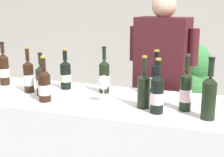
{
  "coord_description": "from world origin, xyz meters",
  "views": [
    {
      "loc": [
        0.81,
        -1.91,
        1.59
      ],
      "look_at": [
        0.18,
        0.0,
        1.09
      ],
      "focal_mm": 49.89,
      "sensor_mm": 36.0,
      "label": 1
    }
  ],
  "objects_px": {
    "wine_bottle_0": "(104,76)",
    "wine_bottle_6": "(209,96)",
    "wine_bottle_1": "(29,76)",
    "wine_glass": "(104,84)",
    "wine_bottle_5": "(66,74)",
    "potted_shrub": "(188,90)",
    "wine_bottle_7": "(144,89)",
    "wine_bottle_2": "(156,79)",
    "wine_bottle_3": "(44,85)",
    "wine_bottle_8": "(157,93)",
    "wine_bottle_9": "(41,80)",
    "wine_bottle_10": "(186,91)",
    "person_server": "(161,97)",
    "wine_bottle_4": "(4,69)"
  },
  "relations": [
    {
      "from": "wine_bottle_1",
      "to": "wine_glass",
      "type": "height_order",
      "value": "wine_bottle_1"
    },
    {
      "from": "wine_bottle_2",
      "to": "wine_bottle_4",
      "type": "height_order",
      "value": "wine_bottle_4"
    },
    {
      "from": "wine_bottle_5",
      "to": "wine_bottle_9",
      "type": "distance_m",
      "value": 0.22
    },
    {
      "from": "wine_bottle_1",
      "to": "wine_bottle_6",
      "type": "xyz_separation_m",
      "value": [
        1.26,
        -0.16,
        0.02
      ]
    },
    {
      "from": "wine_glass",
      "to": "potted_shrub",
      "type": "distance_m",
      "value": 1.16
    },
    {
      "from": "wine_bottle_7",
      "to": "wine_bottle_2",
      "type": "bearing_deg",
      "value": 85.37
    },
    {
      "from": "wine_bottle_0",
      "to": "person_server",
      "type": "xyz_separation_m",
      "value": [
        0.34,
        0.45,
        -0.26
      ]
    },
    {
      "from": "wine_bottle_6",
      "to": "wine_bottle_8",
      "type": "bearing_deg",
      "value": 178.08
    },
    {
      "from": "wine_bottle_3",
      "to": "wine_bottle_10",
      "type": "xyz_separation_m",
      "value": [
        0.91,
        0.11,
        0.01
      ]
    },
    {
      "from": "wine_bottle_1",
      "to": "wine_bottle_10",
      "type": "bearing_deg",
      "value": -2.53
    },
    {
      "from": "wine_bottle_4",
      "to": "wine_bottle_7",
      "type": "distance_m",
      "value": 1.2
    },
    {
      "from": "wine_bottle_9",
      "to": "wine_glass",
      "type": "distance_m",
      "value": 0.48
    },
    {
      "from": "wine_bottle_0",
      "to": "wine_bottle_6",
      "type": "relative_size",
      "value": 0.96
    },
    {
      "from": "wine_bottle_0",
      "to": "wine_bottle_1",
      "type": "xyz_separation_m",
      "value": [
        -0.53,
        -0.16,
        -0.0
      ]
    },
    {
      "from": "wine_bottle_3",
      "to": "person_server",
      "type": "distance_m",
      "value": 1.03
    },
    {
      "from": "wine_bottle_2",
      "to": "wine_bottle_3",
      "type": "xyz_separation_m",
      "value": [
        -0.68,
        -0.37,
        -0.01
      ]
    },
    {
      "from": "wine_bottle_6",
      "to": "wine_bottle_7",
      "type": "relative_size",
      "value": 1.08
    },
    {
      "from": "wine_bottle_5",
      "to": "potted_shrub",
      "type": "height_order",
      "value": "wine_bottle_5"
    },
    {
      "from": "wine_bottle_6",
      "to": "wine_glass",
      "type": "bearing_deg",
      "value": 171.28
    },
    {
      "from": "wine_bottle_0",
      "to": "wine_glass",
      "type": "bearing_deg",
      "value": -71.55
    },
    {
      "from": "wine_bottle_6",
      "to": "potted_shrub",
      "type": "xyz_separation_m",
      "value": [
        -0.19,
        1.12,
        -0.29
      ]
    },
    {
      "from": "wine_bottle_10",
      "to": "wine_bottle_5",
      "type": "bearing_deg",
      "value": 166.72
    },
    {
      "from": "wine_bottle_9",
      "to": "wine_bottle_7",
      "type": "bearing_deg",
      "value": -3.51
    },
    {
      "from": "wine_bottle_9",
      "to": "person_server",
      "type": "xyz_separation_m",
      "value": [
        0.75,
        0.64,
        -0.24
      ]
    },
    {
      "from": "wine_bottle_2",
      "to": "wine_bottle_4",
      "type": "bearing_deg",
      "value": -175.96
    },
    {
      "from": "wine_bottle_8",
      "to": "wine_bottle_2",
      "type": "bearing_deg",
      "value": 101.67
    },
    {
      "from": "wine_bottle_1",
      "to": "wine_bottle_3",
      "type": "distance_m",
      "value": 0.27
    },
    {
      "from": "wine_bottle_6",
      "to": "wine_bottle_10",
      "type": "height_order",
      "value": "wine_bottle_6"
    },
    {
      "from": "wine_bottle_4",
      "to": "wine_bottle_1",
      "type": "bearing_deg",
      "value": -22.1
    },
    {
      "from": "wine_bottle_2",
      "to": "wine_bottle_5",
      "type": "xyz_separation_m",
      "value": [
        -0.68,
        -0.04,
        -0.01
      ]
    },
    {
      "from": "wine_bottle_1",
      "to": "person_server",
      "type": "bearing_deg",
      "value": 34.66
    },
    {
      "from": "wine_bottle_0",
      "to": "person_server",
      "type": "height_order",
      "value": "person_server"
    },
    {
      "from": "wine_bottle_8",
      "to": "potted_shrub",
      "type": "distance_m",
      "value": 1.15
    },
    {
      "from": "wine_bottle_7",
      "to": "potted_shrub",
      "type": "xyz_separation_m",
      "value": [
        0.2,
        1.04,
        -0.27
      ]
    },
    {
      "from": "wine_bottle_3",
      "to": "wine_bottle_8",
      "type": "bearing_deg",
      "value": 0.63
    },
    {
      "from": "wine_bottle_2",
      "to": "person_server",
      "type": "xyz_separation_m",
      "value": [
        -0.02,
        0.4,
        -0.25
      ]
    },
    {
      "from": "wine_bottle_3",
      "to": "wine_glass",
      "type": "relative_size",
      "value": 1.68
    },
    {
      "from": "person_server",
      "to": "wine_bottle_3",
      "type": "bearing_deg",
      "value": -130.64
    },
    {
      "from": "wine_glass",
      "to": "wine_bottle_5",
      "type": "bearing_deg",
      "value": 150.08
    },
    {
      "from": "wine_bottle_1",
      "to": "wine_bottle_8",
      "type": "xyz_separation_m",
      "value": [
        0.97,
        -0.15,
        0.0
      ]
    },
    {
      "from": "wine_bottle_4",
      "to": "wine_bottle_6",
      "type": "bearing_deg",
      "value": -10.19
    },
    {
      "from": "wine_bottle_2",
      "to": "wine_bottle_0",
      "type": "bearing_deg",
      "value": -172.28
    },
    {
      "from": "wine_bottle_6",
      "to": "wine_bottle_10",
      "type": "distance_m",
      "value": 0.18
    },
    {
      "from": "wine_bottle_7",
      "to": "potted_shrub",
      "type": "height_order",
      "value": "wine_bottle_7"
    },
    {
      "from": "wine_glass",
      "to": "person_server",
      "type": "distance_m",
      "value": 0.76
    },
    {
      "from": "wine_bottle_3",
      "to": "wine_bottle_9",
      "type": "bearing_deg",
      "value": 127.98
    },
    {
      "from": "wine_bottle_0",
      "to": "wine_glass",
      "type": "xyz_separation_m",
      "value": [
        0.07,
        -0.22,
        0.0
      ]
    },
    {
      "from": "wine_bottle_6",
      "to": "potted_shrub",
      "type": "height_order",
      "value": "wine_bottle_6"
    },
    {
      "from": "wine_bottle_7",
      "to": "wine_bottle_8",
      "type": "bearing_deg",
      "value": -36.48
    },
    {
      "from": "wine_bottle_1",
      "to": "wine_bottle_7",
      "type": "height_order",
      "value": "wine_bottle_1"
    }
  ]
}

